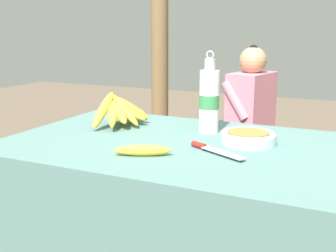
{
  "coord_description": "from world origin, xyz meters",
  "views": [
    {
      "loc": [
        0.48,
        -1.28,
        1.15
      ],
      "look_at": [
        -0.14,
        0.05,
        0.81
      ],
      "focal_mm": 45.0,
      "sensor_mm": 36.0,
      "label": 1
    }
  ],
  "objects_px": {
    "banana_bunch_ripe": "(120,110)",
    "wooden_bench": "(296,157)",
    "loose_banana_front": "(143,150)",
    "support_post_near": "(160,23)",
    "water_bottle": "(209,100)",
    "seated_vendor": "(244,114)",
    "knife": "(210,148)",
    "serving_bowl": "(248,137)"
  },
  "relations": [
    {
      "from": "banana_bunch_ripe",
      "to": "wooden_bench",
      "type": "xyz_separation_m",
      "value": [
        0.52,
        1.28,
        -0.49
      ]
    },
    {
      "from": "loose_banana_front",
      "to": "wooden_bench",
      "type": "relative_size",
      "value": 0.13
    },
    {
      "from": "loose_banana_front",
      "to": "support_post_near",
      "type": "distance_m",
      "value": 2.23
    },
    {
      "from": "water_bottle",
      "to": "loose_banana_front",
      "type": "xyz_separation_m",
      "value": [
        -0.08,
        -0.37,
        -0.1
      ]
    },
    {
      "from": "wooden_bench",
      "to": "seated_vendor",
      "type": "relative_size",
      "value": 1.32
    },
    {
      "from": "water_bottle",
      "to": "wooden_bench",
      "type": "height_order",
      "value": "water_bottle"
    },
    {
      "from": "water_bottle",
      "to": "support_post_near",
      "type": "xyz_separation_m",
      "value": [
        -0.99,
        1.62,
        0.3
      ]
    },
    {
      "from": "water_bottle",
      "to": "support_post_near",
      "type": "bearing_deg",
      "value": 121.56
    },
    {
      "from": "loose_banana_front",
      "to": "knife",
      "type": "xyz_separation_m",
      "value": [
        0.17,
        0.13,
        -0.01
      ]
    },
    {
      "from": "loose_banana_front",
      "to": "knife",
      "type": "relative_size",
      "value": 0.85
    },
    {
      "from": "water_bottle",
      "to": "knife",
      "type": "height_order",
      "value": "water_bottle"
    },
    {
      "from": "loose_banana_front",
      "to": "seated_vendor",
      "type": "relative_size",
      "value": 0.17
    },
    {
      "from": "serving_bowl",
      "to": "knife",
      "type": "distance_m",
      "value": 0.17
    },
    {
      "from": "banana_bunch_ripe",
      "to": "wooden_bench",
      "type": "relative_size",
      "value": 0.21
    },
    {
      "from": "banana_bunch_ripe",
      "to": "seated_vendor",
      "type": "distance_m",
      "value": 1.29
    },
    {
      "from": "water_bottle",
      "to": "banana_bunch_ripe",
      "type": "bearing_deg",
      "value": -172.49
    },
    {
      "from": "water_bottle",
      "to": "wooden_bench",
      "type": "xyz_separation_m",
      "value": [
        0.17,
        1.23,
        -0.55
      ]
    },
    {
      "from": "serving_bowl",
      "to": "loose_banana_front",
      "type": "height_order",
      "value": "serving_bowl"
    },
    {
      "from": "serving_bowl",
      "to": "knife",
      "type": "height_order",
      "value": "serving_bowl"
    },
    {
      "from": "loose_banana_front",
      "to": "support_post_near",
      "type": "relative_size",
      "value": 0.07
    },
    {
      "from": "seated_vendor",
      "to": "wooden_bench",
      "type": "bearing_deg",
      "value": -163.95
    },
    {
      "from": "knife",
      "to": "wooden_bench",
      "type": "relative_size",
      "value": 0.15
    },
    {
      "from": "banana_bunch_ripe",
      "to": "support_post_near",
      "type": "xyz_separation_m",
      "value": [
        -0.64,
        1.67,
        0.36
      ]
    },
    {
      "from": "seated_vendor",
      "to": "support_post_near",
      "type": "xyz_separation_m",
      "value": [
        -0.82,
        0.41,
        0.59
      ]
    },
    {
      "from": "banana_bunch_ripe",
      "to": "serving_bowl",
      "type": "bearing_deg",
      "value": -5.71
    },
    {
      "from": "banana_bunch_ripe",
      "to": "water_bottle",
      "type": "height_order",
      "value": "water_bottle"
    },
    {
      "from": "knife",
      "to": "support_post_near",
      "type": "distance_m",
      "value": 2.2
    },
    {
      "from": "seated_vendor",
      "to": "banana_bunch_ripe",
      "type": "bearing_deg",
      "value": 94.46
    },
    {
      "from": "knife",
      "to": "seated_vendor",
      "type": "relative_size",
      "value": 0.2
    },
    {
      "from": "serving_bowl",
      "to": "seated_vendor",
      "type": "relative_size",
      "value": 0.18
    },
    {
      "from": "loose_banana_front",
      "to": "wooden_bench",
      "type": "bearing_deg",
      "value": 81.27
    },
    {
      "from": "serving_bowl",
      "to": "water_bottle",
      "type": "bearing_deg",
      "value": 150.4
    },
    {
      "from": "banana_bunch_ripe",
      "to": "knife",
      "type": "bearing_deg",
      "value": -23.8
    },
    {
      "from": "serving_bowl",
      "to": "wooden_bench",
      "type": "relative_size",
      "value": 0.13
    },
    {
      "from": "wooden_bench",
      "to": "knife",
      "type": "bearing_deg",
      "value": -92.95
    },
    {
      "from": "wooden_bench",
      "to": "seated_vendor",
      "type": "bearing_deg",
      "value": -176.41
    },
    {
      "from": "serving_bowl",
      "to": "knife",
      "type": "xyz_separation_m",
      "value": [
        -0.09,
        -0.14,
        -0.01
      ]
    },
    {
      "from": "banana_bunch_ripe",
      "to": "serving_bowl",
      "type": "height_order",
      "value": "banana_bunch_ripe"
    },
    {
      "from": "wooden_bench",
      "to": "support_post_near",
      "type": "xyz_separation_m",
      "value": [
        -1.16,
        0.39,
        0.85
      ]
    },
    {
      "from": "water_bottle",
      "to": "serving_bowl",
      "type": "bearing_deg",
      "value": -29.6
    },
    {
      "from": "knife",
      "to": "serving_bowl",
      "type": "bearing_deg",
      "value": 86.22
    },
    {
      "from": "loose_banana_front",
      "to": "knife",
      "type": "distance_m",
      "value": 0.21
    }
  ]
}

